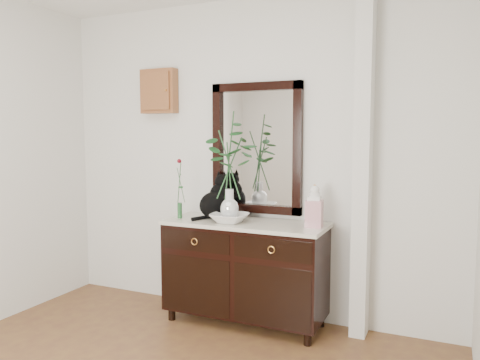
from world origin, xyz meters
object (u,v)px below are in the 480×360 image
at_px(sideboard, 245,267).
at_px(cat, 216,196).
at_px(lotus_bowl, 229,218).
at_px(ginger_jar, 314,206).

distance_m(sideboard, cat, 0.64).
distance_m(lotus_bowl, ginger_jar, 0.69).
height_order(sideboard, cat, cat).
height_order(cat, ginger_jar, cat).
xyz_separation_m(cat, ginger_jar, (0.87, -0.05, -0.02)).
bearing_deg(lotus_bowl, sideboard, 38.08).
bearing_deg(cat, sideboard, 7.88).
bearing_deg(sideboard, cat, 167.42).
distance_m(cat, lotus_bowl, 0.29).
height_order(lotus_bowl, ginger_jar, ginger_jar).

